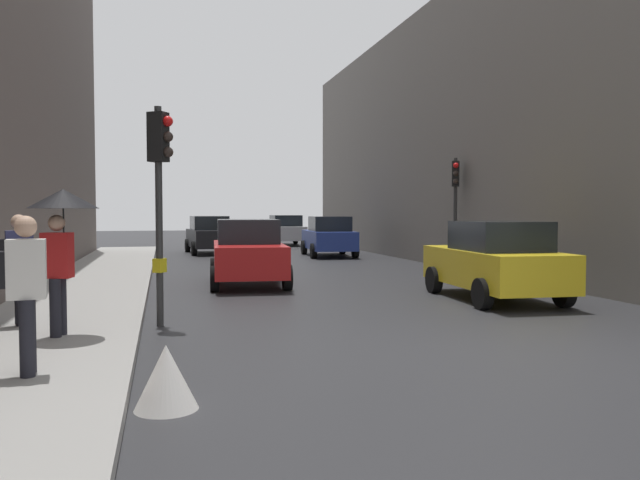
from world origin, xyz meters
name	(u,v)px	position (x,y,z in m)	size (l,w,h in m)	color
ground_plane	(500,349)	(0.00, 0.00, 0.00)	(120.00, 120.00, 0.00)	#28282B
sidewalk_kerb	(79,302)	(-6.42, 6.00, 0.08)	(2.74, 40.00, 0.16)	gray
building_facade_right	(569,138)	(11.05, 14.26, 4.91)	(12.00, 32.95, 9.81)	slate
traffic_light_mid_street	(455,193)	(4.74, 11.34, 2.58)	(0.34, 0.45, 3.75)	#2D2D2D
traffic_light_near_right	(160,175)	(-4.73, 3.07, 2.59)	(0.44, 0.38, 3.76)	#2D2D2D
car_silver_hatchback	(285,230)	(2.28, 28.77, 0.88)	(2.03, 4.21, 1.76)	#BCBCC1
car_yellow_taxi	(495,261)	(2.51, 4.68, 0.88)	(2.19, 4.29, 1.76)	yellow
car_blue_van	(329,236)	(2.42, 19.09, 0.88)	(2.25, 4.31, 1.76)	navy
car_dark_suv	(210,235)	(-2.55, 22.28, 0.88)	(2.25, 4.32, 1.76)	black
car_red_sedan	(248,252)	(-2.46, 8.97, 0.88)	(2.26, 4.32, 1.76)	red
pedestrian_with_umbrella	(61,221)	(-6.11, 1.68, 1.84)	(1.00, 1.00, 2.14)	black
pedestrian_with_black_backpack	(22,285)	(-6.20, -0.60, 1.16)	(0.63, 0.36, 1.77)	black
pedestrian_with_grey_backpack	(17,263)	(-6.96, 2.81, 1.16)	(0.65, 0.42, 1.77)	black
warning_sign_triangle	(166,377)	(-4.67, -1.72, 0.33)	(0.64, 0.64, 0.65)	silver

